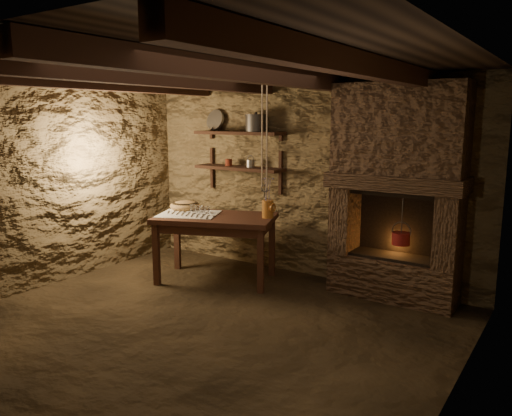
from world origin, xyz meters
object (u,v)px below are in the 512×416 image
Objects in this scene: iron_stockpot at (256,124)px; wooden_bowl at (185,206)px; red_pot at (401,238)px; work_table at (216,246)px; stoneware_jug at (268,200)px.

wooden_bowl is at bearing -142.49° from iron_stockpot.
wooden_bowl is at bearing -170.75° from red_pot.
red_pot reaches higher than wooden_bowl.
work_table is at bearing -11.08° from wooden_bowl.
wooden_bowl is 2.68m from red_pot.
work_table is 6.08× the size of iron_stockpot.
red_pot reaches higher than work_table.
red_pot is (1.48, 0.29, -0.30)m from stoneware_jug.
wooden_bowl is 1.46× the size of iron_stockpot.
iron_stockpot is at bearing 176.44° from red_pot.
work_table is 2.15m from red_pot.
wooden_bowl reaches higher than work_table.
iron_stockpot is 0.48× the size of red_pot.
stoneware_jug is at bearing 2.26° from work_table.
stoneware_jug is 1.06m from iron_stockpot.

